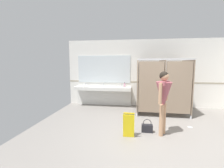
{
  "coord_description": "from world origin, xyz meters",
  "views": [
    {
      "loc": [
        -0.43,
        -3.96,
        1.85
      ],
      "look_at": [
        -1.29,
        1.68,
        1.12
      ],
      "focal_mm": 25.94,
      "sensor_mm": 36.0,
      "label": 1
    }
  ],
  "objects_px": {
    "person_standing": "(164,95)",
    "paper_cup": "(84,86)",
    "handbag": "(147,128)",
    "wet_floor_sign": "(129,125)",
    "soap_dispenser": "(125,85)"
  },
  "relations": [
    {
      "from": "person_standing",
      "to": "paper_cup",
      "type": "height_order",
      "value": "person_standing"
    },
    {
      "from": "handbag",
      "to": "wet_floor_sign",
      "type": "bearing_deg",
      "value": -142.86
    },
    {
      "from": "person_standing",
      "to": "paper_cup",
      "type": "bearing_deg",
      "value": 139.61
    },
    {
      "from": "handbag",
      "to": "paper_cup",
      "type": "bearing_deg",
      "value": 136.62
    },
    {
      "from": "person_standing",
      "to": "paper_cup",
      "type": "xyz_separation_m",
      "value": [
        -2.92,
        2.48,
        -0.15
      ]
    },
    {
      "from": "paper_cup",
      "to": "handbag",
      "type": "bearing_deg",
      "value": -43.38
    },
    {
      "from": "soap_dispenser",
      "to": "handbag",
      "type": "bearing_deg",
      "value": -72.94
    },
    {
      "from": "handbag",
      "to": "soap_dispenser",
      "type": "relative_size",
      "value": 1.96
    },
    {
      "from": "person_standing",
      "to": "paper_cup",
      "type": "relative_size",
      "value": 18.57
    },
    {
      "from": "person_standing",
      "to": "wet_floor_sign",
      "type": "xyz_separation_m",
      "value": [
        -0.86,
        -0.28,
        -0.73
      ]
    },
    {
      "from": "person_standing",
      "to": "wet_floor_sign",
      "type": "distance_m",
      "value": 1.16
    },
    {
      "from": "wet_floor_sign",
      "to": "paper_cup",
      "type": "bearing_deg",
      "value": 126.7
    },
    {
      "from": "paper_cup",
      "to": "soap_dispenser",
      "type": "bearing_deg",
      "value": 7.75
    },
    {
      "from": "handbag",
      "to": "wet_floor_sign",
      "type": "height_order",
      "value": "wet_floor_sign"
    },
    {
      "from": "wet_floor_sign",
      "to": "person_standing",
      "type": "bearing_deg",
      "value": 18.04
    }
  ]
}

